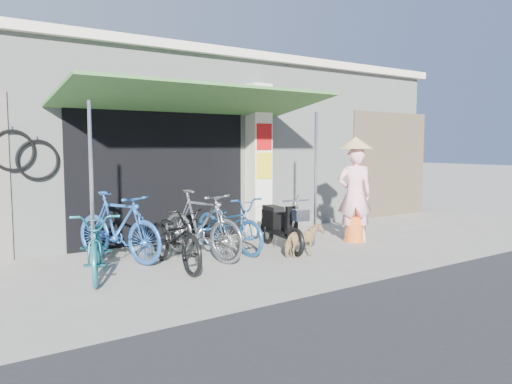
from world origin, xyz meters
TOP-DOWN VIEW (x-y plane):
  - ground at (0.00, 0.00)m, footprint 80.00×80.00m
  - bicycle_shop at (-0.00, 5.09)m, footprint 12.30×5.30m
  - shop_pillar at (0.85, 2.45)m, footprint 0.42×0.44m
  - awning at (-0.90, 1.63)m, footprint 4.60×1.88m
  - neighbour_right at (5.00, 2.59)m, footprint 2.60×0.06m
  - bike_teal at (-2.93, 0.83)m, footprint 1.12×1.83m
  - bike_blue at (-2.37, 1.57)m, footprint 1.16×1.84m
  - bike_black at (-1.83, 0.68)m, footprint 0.69×1.76m
  - bike_silver at (-1.25, 1.00)m, footprint 0.93×1.88m
  - bike_navy at (-0.59, 1.23)m, footprint 0.80×1.83m
  - street_dog at (0.15, 0.17)m, footprint 0.65×0.34m
  - moped at (0.20, 0.86)m, footprint 0.56×1.60m
  - nun at (1.78, 0.66)m, footprint 0.77×0.70m

SIDE VIEW (x-z plane):
  - ground at x=0.00m, z-range 0.00..0.00m
  - street_dog at x=0.15m, z-range 0.00..0.53m
  - moped at x=0.20m, z-range -0.04..0.87m
  - bike_teal at x=-2.93m, z-range 0.00..0.91m
  - bike_black at x=-1.83m, z-range 0.00..0.91m
  - bike_navy at x=-0.59m, z-range 0.00..0.93m
  - bike_blue at x=-2.37m, z-range 0.00..1.07m
  - bike_silver at x=-1.25m, z-range 0.00..1.09m
  - nun at x=1.78m, z-range -0.02..1.92m
  - neighbour_right at x=5.00m, z-range 0.00..2.60m
  - shop_pillar at x=0.85m, z-range 0.00..3.00m
  - bicycle_shop at x=0.00m, z-range 0.00..3.66m
  - awning at x=-0.90m, z-range 1.15..3.88m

